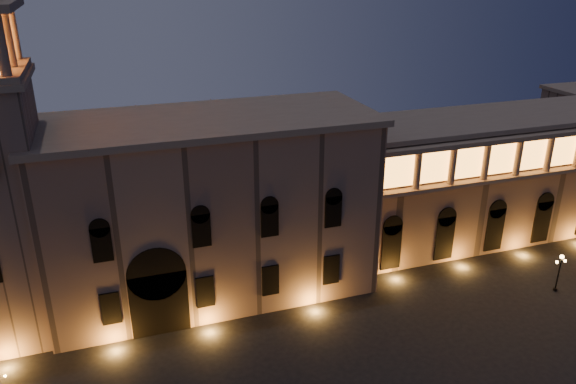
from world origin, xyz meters
name	(u,v)px	position (x,y,z in m)	size (l,w,h in m)	color
government_building	(210,208)	(-2.08, 21.93, 8.77)	(30.80, 12.80, 17.60)	#795E4F
colonnade_wing	(495,175)	(32.00, 23.92, 7.33)	(40.60, 11.50, 14.50)	brown
street_lamp_near	(559,270)	(30.00, 10.49, 2.40)	(1.40, 0.41, 4.02)	black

